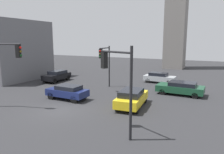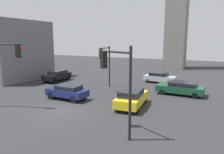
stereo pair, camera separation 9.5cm
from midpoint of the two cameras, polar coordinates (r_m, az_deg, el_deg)
ground_plane at (r=17.66m, az=-14.04°, el=-8.71°), size 100.54×100.54×0.00m
traffic_light_0 at (r=12.16m, az=1.09°, el=0.89°), size 2.55×1.26×5.28m
traffic_light_1 at (r=19.21m, az=-28.12°, el=3.86°), size 3.48×1.19×5.46m
traffic_light_2 at (r=23.80m, az=-2.00°, el=4.98°), size 0.63×3.01×4.91m
car_0 at (r=17.87m, az=5.23°, el=-5.61°), size 2.36×4.60×1.49m
car_1 at (r=29.75m, az=-14.81°, el=0.37°), size 1.95×4.25×1.47m
car_2 at (r=22.84m, az=17.99°, el=-2.79°), size 4.69×2.20×1.34m
car_3 at (r=20.43m, az=-12.11°, el=-3.91°), size 3.98×1.73×1.37m
car_4 at (r=28.39m, az=12.63°, el=-0.12°), size 4.10×1.79×1.36m
building_flank at (r=36.03m, az=-28.21°, el=6.51°), size 12.74×9.11×8.29m
skyline_tower at (r=44.75m, az=17.16°, el=18.87°), size 3.85×3.85×25.70m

